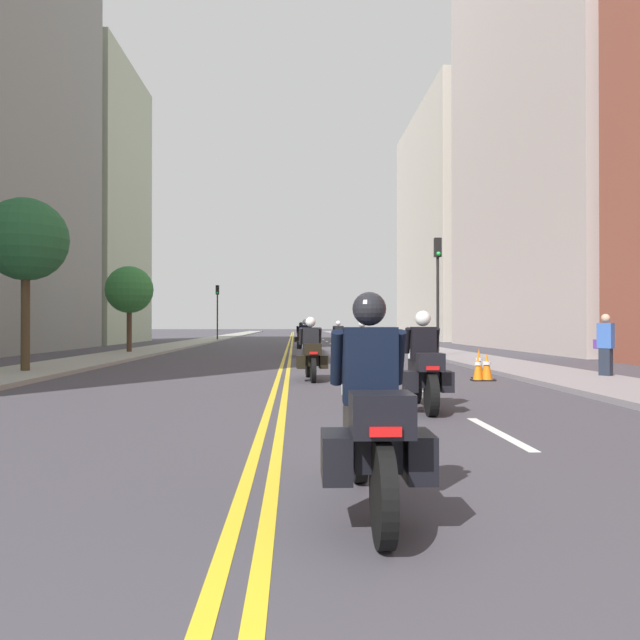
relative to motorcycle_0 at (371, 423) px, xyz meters
name	(u,v)px	position (x,y,z in m)	size (l,w,h in m)	color
ground_plane	(291,342)	(-0.88, 43.28, -0.68)	(264.00, 264.00, 0.00)	#413D45
sidewalk_left	(198,342)	(-8.15, 43.28, -0.62)	(2.66, 144.00, 0.12)	#98988D
sidewalk_right	(382,341)	(6.39, 43.28, -0.62)	(2.66, 144.00, 0.12)	gray
centreline_yellow_inner	(289,342)	(-1.00, 43.28, -0.68)	(0.12, 132.00, 0.01)	yellow
centreline_yellow_outer	(292,342)	(-0.76, 43.28, -0.68)	(0.12, 132.00, 0.01)	yellow
lane_dashes_white	(350,354)	(2.09, 24.28, -0.68)	(0.14, 56.40, 0.01)	silver
building_right_1	(582,79)	(16.15, 29.78, 15.02)	(9.88, 20.87, 31.40)	beige
building_left_2	(91,204)	(-16.15, 42.19, 9.94)	(6.36, 12.39, 21.25)	#ABBB9D
building_right_2	(466,226)	(16.23, 53.62, 10.39)	(10.04, 21.55, 22.13)	beige
motorcycle_0	(371,423)	(0.00, 0.00, 0.00)	(0.77, 2.26, 1.66)	black
motorcycle_1	(424,371)	(1.56, 5.37, -0.03)	(0.78, 2.24, 1.64)	black
motorcycle_2	(311,354)	(-0.16, 10.75, -0.02)	(0.78, 2.18, 1.61)	black
motorcycle_3	(362,347)	(1.83, 16.67, -0.05)	(0.78, 2.14, 1.56)	black
motorcycle_4	(305,341)	(-0.09, 22.16, -0.01)	(0.76, 2.26, 1.66)	black
motorcycle_5	(338,339)	(1.72, 26.83, -0.02)	(0.77, 2.11, 1.61)	black
motorcycle_6	(301,337)	(-0.17, 32.90, -0.04)	(0.78, 2.10, 1.56)	black
traffic_cone_0	(479,364)	(4.22, 11.00, -0.28)	(0.32, 0.32, 0.80)	black
traffic_cone_1	(487,367)	(4.26, 10.46, -0.34)	(0.37, 0.37, 0.69)	black
traffic_cone_2	(478,367)	(4.02, 10.42, -0.34)	(0.31, 0.31, 0.68)	black
traffic_light_near	(438,276)	(5.46, 20.60, 2.77)	(0.28, 0.38, 5.05)	black
traffic_light_far	(217,303)	(-7.22, 47.70, 2.61)	(0.28, 0.38, 4.79)	black
pedestrian_2	(605,346)	(7.30, 10.44, 0.19)	(0.42, 0.48, 1.68)	#202735
street_tree_0	(129,290)	(-8.43, 24.49, 2.37)	(2.24, 2.24, 4.19)	#483424
street_tree_1	(26,240)	(-8.12, 12.75, 3.10)	(2.32, 2.32, 4.97)	#483823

